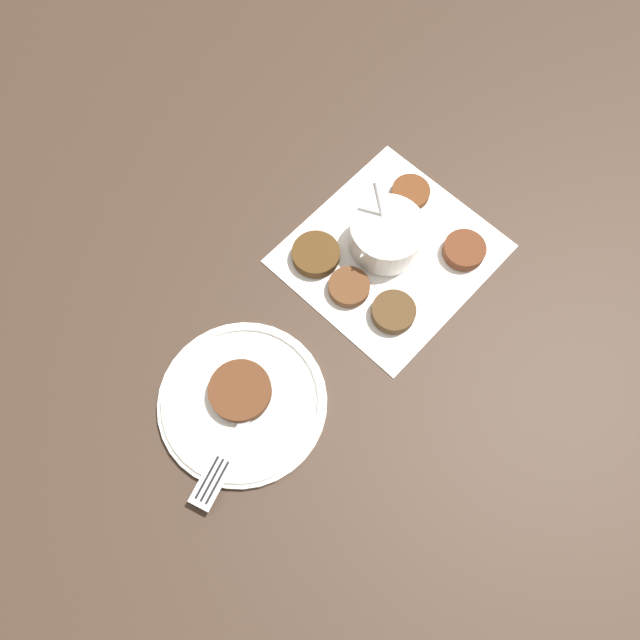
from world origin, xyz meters
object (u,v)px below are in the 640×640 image
fritter_on_plate (240,391)px  fork (227,453)px  sauce_bowl (387,235)px  serving_plate (242,402)px

fritter_on_plate → fork: size_ratio=0.44×
sauce_bowl → fritter_on_plate: bearing=0.8°
sauce_bowl → fritter_on_plate: size_ratio=1.40×
fritter_on_plate → fork: fritter_on_plate is taller
serving_plate → fork: fork is taller
sauce_bowl → fork: size_ratio=0.62×
fritter_on_plate → fork: 0.08m
sauce_bowl → fork: (0.36, 0.05, -0.01)m
fork → fritter_on_plate: bearing=-147.4°
sauce_bowl → fork: bearing=7.3°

